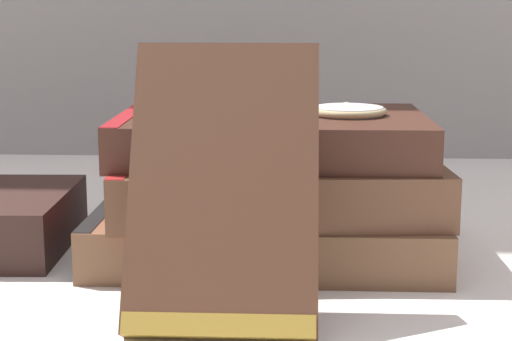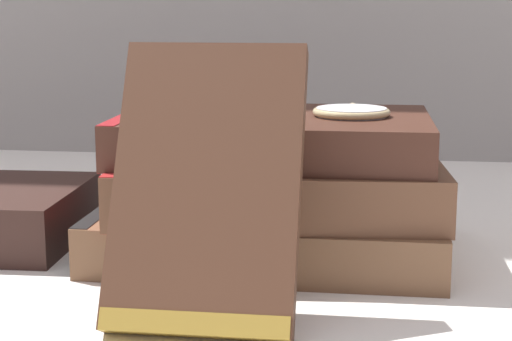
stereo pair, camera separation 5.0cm
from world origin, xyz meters
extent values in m
plane|color=white|center=(0.00, 0.00, 0.00)|extent=(3.00, 3.00, 0.00)
cube|color=brown|center=(0.04, 0.05, 0.02)|extent=(0.24, 0.16, 0.03)
cube|color=black|center=(-0.08, 0.05, 0.02)|extent=(0.01, 0.16, 0.04)
cube|color=brown|center=(0.04, 0.04, 0.05)|extent=(0.23, 0.16, 0.04)
cube|color=#B22323|center=(-0.06, 0.03, 0.05)|extent=(0.02, 0.14, 0.04)
cube|color=#422319|center=(0.04, 0.05, 0.09)|extent=(0.22, 0.15, 0.03)
cube|color=maroon|center=(-0.06, 0.05, 0.09)|extent=(0.01, 0.14, 0.03)
cube|color=#4C2D1E|center=(0.02, -0.08, 0.08)|extent=(0.10, 0.09, 0.15)
cube|color=olive|center=(0.02, -0.12, 0.01)|extent=(0.10, 0.02, 0.02)
cylinder|color=silver|center=(0.09, 0.05, 0.10)|extent=(0.05, 0.05, 0.01)
torus|color=tan|center=(0.09, 0.05, 0.10)|extent=(0.05, 0.05, 0.01)
sphere|color=tan|center=(0.09, 0.08, 0.10)|extent=(0.01, 0.01, 0.01)
torus|color=black|center=(-0.03, 0.23, 0.00)|extent=(0.06, 0.06, 0.00)
torus|color=black|center=(0.03, 0.21, 0.00)|extent=(0.06, 0.06, 0.00)
cylinder|color=black|center=(0.00, 0.22, 0.00)|extent=(0.02, 0.01, 0.00)
camera|label=1|loc=(0.06, -0.54, 0.18)|focal=60.00mm
camera|label=2|loc=(0.11, -0.54, 0.18)|focal=60.00mm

